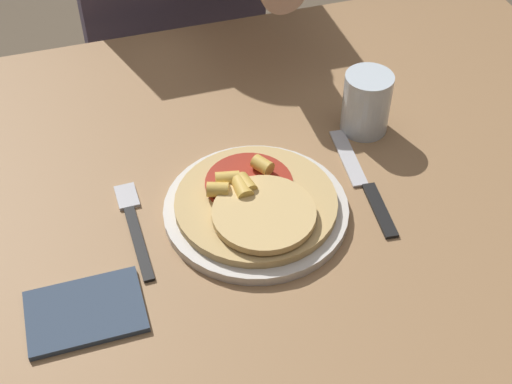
{
  "coord_description": "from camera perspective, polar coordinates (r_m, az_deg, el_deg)",
  "views": [
    {
      "loc": [
        -0.23,
        -0.64,
        1.41
      ],
      "look_at": [
        -0.03,
        -0.01,
        0.77
      ],
      "focal_mm": 50.0,
      "sensor_mm": 36.0,
      "label": 1
    }
  ],
  "objects": [
    {
      "name": "knife",
      "position": [
        1.0,
        8.57,
        0.77
      ],
      "size": [
        0.03,
        0.22,
        0.0
      ],
      "color": "black",
      "rests_on": "dining_table"
    },
    {
      "name": "pizza",
      "position": [
        0.93,
        -0.02,
        -0.82
      ],
      "size": [
        0.21,
        0.21,
        0.04
      ],
      "color": "tan",
      "rests_on": "plate"
    },
    {
      "name": "drinking_glass",
      "position": [
        1.06,
        8.83,
        7.06
      ],
      "size": [
        0.07,
        0.07,
        0.09
      ],
      "color": "silver",
      "rests_on": "dining_table"
    },
    {
      "name": "napkin",
      "position": [
        0.86,
        -13.5,
        -9.28
      ],
      "size": [
        0.14,
        0.09,
        0.01
      ],
      "color": "#38475B",
      "rests_on": "dining_table"
    },
    {
      "name": "fork",
      "position": [
        0.95,
        -9.76,
        -2.46
      ],
      "size": [
        0.03,
        0.18,
        0.0
      ],
      "color": "black",
      "rests_on": "dining_table"
    },
    {
      "name": "plate",
      "position": [
        0.94,
        -0.0,
        -1.43
      ],
      "size": [
        0.24,
        0.24,
        0.01
      ],
      "color": "silver",
      "rests_on": "dining_table"
    },
    {
      "name": "dining_table",
      "position": [
        1.04,
        1.63,
        -4.71
      ],
      "size": [
        1.16,
        0.93,
        0.73
      ],
      "color": "#9E754C",
      "rests_on": "ground_plane"
    }
  ]
}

